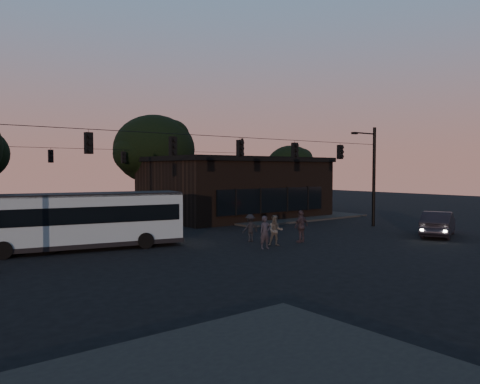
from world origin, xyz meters
TOP-DOWN VIEW (x-y plane):
  - ground at (0.00, 0.00)m, footprint 120.00×120.00m
  - sidewalk_far_right at (12.00, 14.00)m, footprint 14.00×10.00m
  - building at (9.00, 15.97)m, footprint 15.40×10.41m
  - tree_behind at (4.00, 22.00)m, footprint 7.60×7.60m
  - tree_right at (18.00, 18.00)m, footprint 5.20×5.20m
  - signal_rig_near at (0.00, 4.00)m, footprint 26.24×0.30m
  - signal_rig_far at (0.00, 20.00)m, footprint 26.24×0.30m
  - bus at (-8.20, 7.47)m, footprint 11.10×4.72m
  - car at (11.75, -1.86)m, footprint 5.18×3.47m
  - pedestrian_a at (-0.22, 1.52)m, footprint 0.72×0.53m
  - pedestrian_b at (0.90, 1.90)m, footprint 1.07×1.03m
  - pedestrian_c at (2.95, 1.87)m, footprint 1.15×0.55m
  - pedestrian_d at (0.78, 4.00)m, footprint 1.11×0.71m

SIDE VIEW (x-z plane):
  - ground at x=0.00m, z-range 0.00..0.00m
  - sidewalk_far_right at x=12.00m, z-range 0.00..0.15m
  - car at x=11.75m, z-range 0.00..1.62m
  - pedestrian_d at x=0.78m, z-range 0.00..1.63m
  - pedestrian_b at x=0.90m, z-range 0.00..1.74m
  - pedestrian_a at x=-0.22m, z-range 0.00..1.80m
  - pedestrian_c at x=2.95m, z-range 0.00..1.92m
  - bus at x=-8.20m, z-range 0.19..3.23m
  - building at x=9.00m, z-range 0.01..5.41m
  - signal_rig_far at x=0.00m, z-range 0.45..7.95m
  - signal_rig_near at x=0.00m, z-range 0.70..8.20m
  - tree_right at x=18.00m, z-range 1.20..8.06m
  - tree_behind at x=4.00m, z-range 1.48..10.91m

